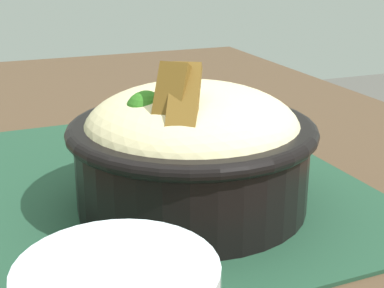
% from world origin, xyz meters
% --- Properties ---
extents(table, '(1.23, 0.78, 0.72)m').
position_xyz_m(table, '(0.00, 0.00, 0.66)').
color(table, '#4C3826').
rests_on(table, ground_plane).
extents(placemat, '(0.40, 0.34, 0.00)m').
position_xyz_m(placemat, '(-0.01, -0.02, 0.73)').
color(placemat, '#1E422D').
rests_on(placemat, table).
extents(bowl, '(0.21, 0.21, 0.12)m').
position_xyz_m(bowl, '(-0.07, -0.03, 0.78)').
color(bowl, black).
rests_on(bowl, placemat).
extents(fork, '(0.04, 0.14, 0.00)m').
position_xyz_m(fork, '(0.10, -0.03, 0.73)').
color(fork, silver).
rests_on(fork, placemat).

